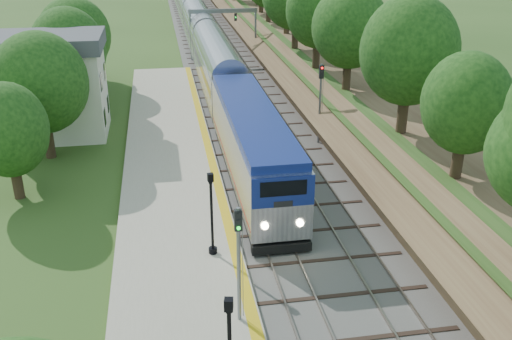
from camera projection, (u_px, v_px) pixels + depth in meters
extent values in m
cube|color=#4C4944|center=(216.00, 51.00, 75.70)|extent=(9.50, 170.00, 0.12)
cube|color=gray|center=(195.00, 51.00, 75.23)|extent=(0.08, 170.00, 0.16)
cube|color=gray|center=(206.00, 51.00, 75.45)|extent=(0.08, 170.00, 0.16)
cube|color=gray|center=(225.00, 50.00, 75.85)|extent=(0.08, 170.00, 0.16)
cube|color=gray|center=(236.00, 50.00, 76.07)|extent=(0.08, 170.00, 0.16)
cube|color=#A7A086|center=(174.00, 200.00, 34.75)|extent=(6.40, 68.00, 0.38)
cube|color=gold|center=(220.00, 194.00, 35.11)|extent=(0.55, 68.00, 0.01)
cube|color=brown|center=(286.00, 38.00, 76.60)|extent=(9.00, 170.00, 3.00)
cube|color=brown|center=(257.00, 41.00, 76.08)|extent=(4.47, 170.00, 4.54)
cylinder|color=#332316|center=(464.00, 158.00, 30.03)|extent=(0.60, 0.60, 2.62)
sphere|color=#14390F|center=(474.00, 93.00, 28.61)|extent=(5.70, 5.70, 5.70)
cylinder|color=#332316|center=(275.00, 17.00, 75.25)|extent=(0.60, 0.60, 2.62)
cube|color=white|center=(52.00, 93.00, 44.77)|extent=(8.00, 6.00, 6.80)
cube|color=#4A4C51|center=(45.00, 42.00, 43.18)|extent=(8.60, 6.60, 1.20)
cube|color=black|center=(105.00, 117.00, 44.40)|extent=(0.05, 1.10, 1.30)
cube|color=black|center=(108.00, 104.00, 47.66)|extent=(0.05, 1.10, 1.30)
cube|color=black|center=(101.00, 82.00, 43.29)|extent=(0.05, 1.10, 1.30)
cube|color=black|center=(104.00, 71.00, 46.54)|extent=(0.05, 1.10, 1.30)
cylinder|color=slate|center=(191.00, 36.00, 69.43)|extent=(0.24, 0.24, 6.20)
cylinder|color=slate|center=(256.00, 34.00, 70.67)|extent=(0.24, 0.24, 6.20)
cube|color=slate|center=(223.00, 11.00, 68.92)|extent=(8.40, 0.25, 0.50)
cube|color=black|center=(203.00, 18.00, 68.69)|extent=(0.30, 0.20, 0.90)
cube|color=black|center=(236.00, 17.00, 69.31)|extent=(0.30, 0.20, 0.90)
cylinder|color=#332316|center=(76.00, 135.00, 42.33)|extent=(0.60, 0.60, 2.45)
sphere|color=#14390F|center=(70.00, 92.00, 41.01)|extent=(5.32, 5.32, 5.32)
cylinder|color=#332316|center=(95.00, 81.00, 56.80)|extent=(0.60, 0.60, 2.45)
sphere|color=#14390F|center=(91.00, 48.00, 55.48)|extent=(5.32, 5.32, 5.32)
cube|color=black|center=(252.00, 173.00, 37.49)|extent=(2.91, 18.23, 0.63)
cube|color=#B7BAC1|center=(252.00, 143.00, 36.65)|extent=(3.17, 18.99, 3.59)
cube|color=navy|center=(252.00, 113.00, 35.85)|extent=(3.04, 18.23, 0.46)
cube|color=navy|center=(283.00, 192.00, 27.64)|extent=(3.13, 0.10, 1.58)
cube|color=black|center=(284.00, 188.00, 27.52)|extent=(2.32, 0.06, 0.79)
cube|color=#AC2210|center=(252.00, 160.00, 37.14)|extent=(3.19, 18.61, 0.11)
cube|color=#B7BAC1|center=(217.00, 73.00, 55.47)|extent=(3.17, 21.10, 4.12)
cube|color=#B7BAC1|center=(200.00, 34.00, 75.10)|extent=(3.17, 21.10, 4.12)
cube|color=#B7BAC1|center=(190.00, 11.00, 94.73)|extent=(3.17, 21.10, 4.12)
cube|color=black|center=(229.00, 304.00, 17.88)|extent=(0.34, 0.34, 0.41)
cube|color=silver|center=(229.00, 304.00, 17.88)|extent=(0.24, 0.24, 0.30)
cylinder|color=black|center=(213.00, 250.00, 28.75)|extent=(0.43, 0.43, 0.30)
cylinder|color=black|center=(212.00, 217.00, 27.98)|extent=(0.14, 0.14, 3.84)
cube|color=black|center=(210.00, 177.00, 27.14)|extent=(0.31, 0.31, 0.39)
cube|color=silver|center=(210.00, 177.00, 27.14)|extent=(0.22, 0.22, 0.30)
cylinder|color=slate|center=(239.00, 266.00, 22.97)|extent=(0.16, 0.16, 5.25)
cube|color=black|center=(238.00, 220.00, 22.14)|extent=(0.31, 0.20, 0.90)
cylinder|color=#0CE526|center=(239.00, 222.00, 22.04)|extent=(0.14, 0.05, 0.14)
cylinder|color=slate|center=(320.00, 104.00, 42.85)|extent=(0.18, 0.18, 6.13)
cube|color=black|center=(321.00, 72.00, 41.87)|extent=(0.34, 0.22, 0.99)
cylinder|color=#FF0C0C|center=(322.00, 72.00, 41.75)|extent=(0.16, 0.06, 0.16)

